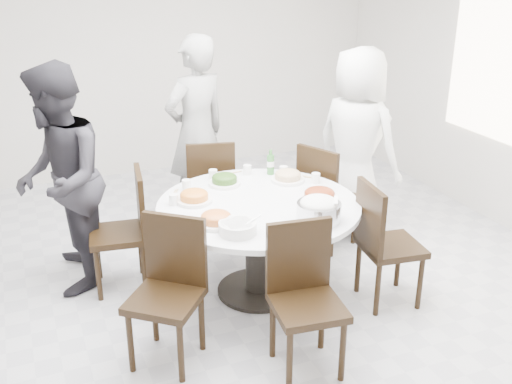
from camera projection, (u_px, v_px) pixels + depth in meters
name	position (u px, v px, depth m)	size (l,w,h in m)	color
floor	(213.00, 295.00, 4.63)	(6.00, 6.00, 0.01)	#BCBCC2
wall_back	(124.00, 54.00, 6.67)	(6.00, 0.01, 2.80)	silver
dining_table	(259.00, 249.00, 4.54)	(1.50, 1.50, 0.75)	white
chair_ne	(329.00, 195.00, 5.27)	(0.42, 0.42, 0.95)	black
chair_n	(210.00, 187.00, 5.44)	(0.42, 0.42, 0.95)	black
chair_nw	(117.00, 232.00, 4.58)	(0.42, 0.42, 0.95)	black
chair_sw	(165.00, 296.00, 3.73)	(0.42, 0.42, 0.95)	black
chair_s	(308.00, 304.00, 3.65)	(0.42, 0.42, 0.95)	black
chair_se	(391.00, 244.00, 4.40)	(0.42, 0.42, 0.95)	black
diner_right	(357.00, 144.00, 5.38)	(0.84, 0.55, 1.73)	white
diner_middle	(197.00, 133.00, 5.54)	(0.66, 0.43, 1.81)	black
diner_left	(60.00, 181.00, 4.47)	(0.85, 0.67, 1.76)	black
dish_greens	(225.00, 181.00, 4.73)	(0.26, 0.26, 0.07)	white
dish_pale	(288.00, 177.00, 4.80)	(0.27, 0.27, 0.07)	white
dish_orange	(194.00, 198.00, 4.41)	(0.27, 0.27, 0.07)	white
dish_redbrown	(319.00, 196.00, 4.43)	(0.29, 0.29, 0.07)	white
dish_tofu	(216.00, 220.00, 4.04)	(0.26, 0.26, 0.07)	white
rice_bowl	(319.00, 212.00, 4.09)	(0.31, 0.31, 0.13)	silver
soup_bowl	(238.00, 228.00, 3.92)	(0.25, 0.25, 0.08)	white
beverage_bottle	(271.00, 162.00, 4.93)	(0.06, 0.06, 0.21)	#2F722D
tea_cups	(229.00, 170.00, 4.94)	(0.07, 0.07, 0.08)	white
chopsticks	(223.00, 174.00, 4.95)	(0.24, 0.04, 0.01)	tan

